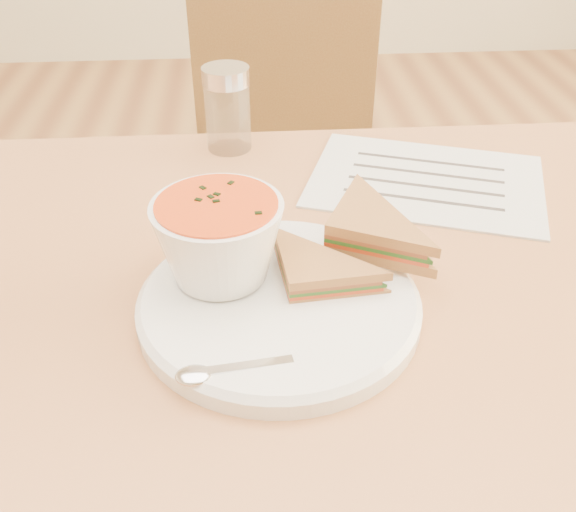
{
  "coord_description": "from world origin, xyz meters",
  "views": [
    {
      "loc": [
        -0.02,
        -0.53,
        1.15
      ],
      "look_at": [
        0.02,
        -0.04,
        0.8
      ],
      "focal_mm": 40.0,
      "sensor_mm": 36.0,
      "label": 1
    }
  ],
  "objects_px": {
    "soup_bowl": "(219,244)",
    "condiment_shaker": "(228,109)",
    "dining_table": "(271,493)",
    "chair_far": "(268,204)",
    "plate": "(279,305)"
  },
  "relations": [
    {
      "from": "plate",
      "to": "condiment_shaker",
      "type": "relative_size",
      "value": 2.33
    },
    {
      "from": "dining_table",
      "to": "chair_far",
      "type": "height_order",
      "value": "chair_far"
    },
    {
      "from": "dining_table",
      "to": "condiment_shaker",
      "type": "height_order",
      "value": "condiment_shaker"
    },
    {
      "from": "soup_bowl",
      "to": "chair_far",
      "type": "bearing_deg",
      "value": 84.0
    },
    {
      "from": "plate",
      "to": "condiment_shaker",
      "type": "height_order",
      "value": "condiment_shaker"
    },
    {
      "from": "chair_far",
      "to": "plate",
      "type": "relative_size",
      "value": 3.37
    },
    {
      "from": "dining_table",
      "to": "condiment_shaker",
      "type": "relative_size",
      "value": 8.71
    },
    {
      "from": "dining_table",
      "to": "plate",
      "type": "distance_m",
      "value": 0.39
    },
    {
      "from": "dining_table",
      "to": "condiment_shaker",
      "type": "bearing_deg",
      "value": 97.15
    },
    {
      "from": "plate",
      "to": "chair_far",
      "type": "bearing_deg",
      "value": 88.61
    },
    {
      "from": "chair_far",
      "to": "condiment_shaker",
      "type": "bearing_deg",
      "value": 94.04
    },
    {
      "from": "dining_table",
      "to": "plate",
      "type": "bearing_deg",
      "value": -80.75
    },
    {
      "from": "soup_bowl",
      "to": "condiment_shaker",
      "type": "relative_size",
      "value": 1.07
    },
    {
      "from": "dining_table",
      "to": "plate",
      "type": "height_order",
      "value": "plate"
    },
    {
      "from": "condiment_shaker",
      "to": "dining_table",
      "type": "bearing_deg",
      "value": -82.85
    }
  ]
}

